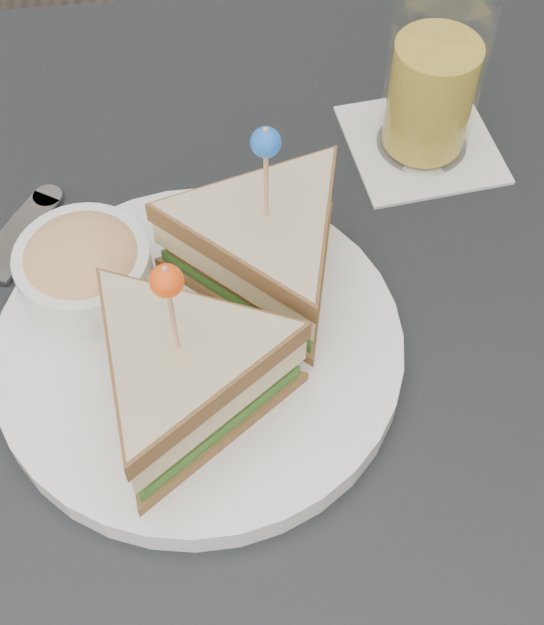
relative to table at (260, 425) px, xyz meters
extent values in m
cube|color=black|center=(0.00, 0.00, 0.06)|extent=(0.80, 0.80, 0.03)
cylinder|color=black|center=(0.35, 0.35, -0.31)|extent=(0.04, 0.04, 0.72)
cylinder|color=white|center=(-0.04, 0.01, 0.08)|extent=(0.29, 0.29, 0.02)
cylinder|color=white|center=(-0.04, 0.01, 0.09)|extent=(0.29, 0.29, 0.00)
cylinder|color=#DFB180|center=(-0.05, -0.03, 0.19)|extent=(0.00, 0.00, 0.08)
sphere|color=#FF4A10|center=(-0.05, -0.03, 0.22)|extent=(0.02, 0.02, 0.02)
cylinder|color=#DFB180|center=(0.01, 0.06, 0.19)|extent=(0.00, 0.00, 0.08)
sphere|color=blue|center=(0.01, 0.06, 0.22)|extent=(0.02, 0.02, 0.02)
cylinder|color=white|center=(-0.10, 0.07, 0.11)|extent=(0.10, 0.10, 0.04)
ellipsoid|color=#E0B772|center=(-0.10, 0.07, 0.12)|extent=(0.08, 0.08, 0.03)
cube|color=silver|center=(-0.17, 0.12, 0.08)|extent=(0.08, 0.11, 0.00)
cylinder|color=silver|center=(-0.14, 0.17, 0.08)|extent=(0.03, 0.03, 0.00)
cube|color=white|center=(0.15, 0.19, 0.08)|extent=(0.12, 0.12, 0.00)
cylinder|color=gold|center=(0.15, 0.19, 0.13)|extent=(0.07, 0.07, 0.09)
cylinder|color=white|center=(0.15, 0.19, 0.15)|extent=(0.08, 0.08, 0.14)
cube|color=white|center=(0.16, 0.20, 0.17)|extent=(0.02, 0.02, 0.02)
cube|color=white|center=(0.14, 0.18, 0.16)|extent=(0.02, 0.02, 0.02)
camera|label=1|loc=(-0.03, -0.29, 0.56)|focal=50.00mm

